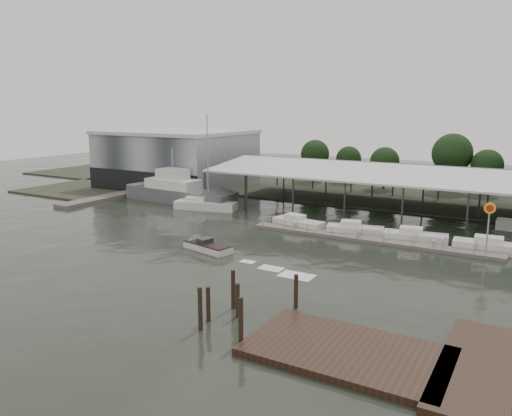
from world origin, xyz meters
The scene contains 18 objects.
ground centered at (0.00, 0.00, 0.00)m, with size 200.00×200.00×0.00m, color #242A22.
land_strip_far centered at (0.00, 42.00, 0.10)m, with size 140.00×30.00×0.30m.
land_strip_west centered at (-40.00, 30.00, 0.10)m, with size 20.00×40.00×0.30m.
storage_warehouse centered at (-28.00, 29.94, 5.29)m, with size 24.50×20.50×10.50m.
covered_boat_shed centered at (17.00, 28.00, 6.13)m, with size 58.24×24.00×6.96m.
trawler_dock centered at (-30.00, 14.00, 0.25)m, with size 3.00×18.00×0.50m.
floating_dock centered at (15.00, 10.00, 0.20)m, with size 28.00×2.00×1.40m.
shell_fuel_sign centered at (27.00, 9.99, 3.93)m, with size 1.10×0.18×5.55m.
boardwalk_platform centered at (24.55, -15.27, 0.20)m, with size 15.00×12.00×0.50m.
grey_trawler centered at (-17.98, 17.90, 1.58)m, with size 19.85×5.77×8.84m.
white_sailboat centered at (-11.13, 15.18, 0.66)m, with size 9.45×4.62×13.93m.
speedboat_underway centered at (1.15, -1.80, 0.39)m, with size 17.11×5.59×2.00m.
moored_cruiser_0 centered at (5.50, 11.86, 0.61)m, with size 6.94×3.42×1.70m.
moored_cruiser_1 centered at (12.71, 11.99, 0.61)m, with size 6.87×3.68×1.70m.
moored_cruiser_2 centered at (19.56, 12.29, 0.61)m, with size 7.11×3.20×1.70m.
moored_cruiser_3 centered at (27.44, 12.18, 0.61)m, with size 7.95×2.68×1.70m.
mooring_pilings centered at (13.62, -15.23, 1.10)m, with size 4.56×7.39×3.73m.
horizon_tree_line centered at (21.44, 48.00, 5.80)m, with size 69.81×9.04×10.30m.
Camera 1 is at (31.19, -42.72, 14.70)m, focal length 35.00 mm.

